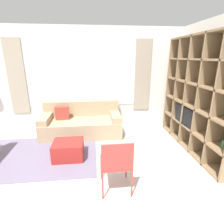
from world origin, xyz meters
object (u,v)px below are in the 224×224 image
at_px(ottoman, 68,150).
at_px(folding_chair, 116,162).
at_px(shelving_unit, 201,96).
at_px(couch_main, 81,123).

xyz_separation_m(ottoman, folding_chair, (0.83, -1.02, 0.34)).
bearing_deg(ottoman, folding_chair, -50.80).
xyz_separation_m(shelving_unit, couch_main, (-2.55, 0.99, -0.89)).
bearing_deg(couch_main, ottoman, -99.64).
xyz_separation_m(shelving_unit, ottoman, (-2.75, -0.17, -1.00)).
bearing_deg(couch_main, shelving_unit, -21.17).
xyz_separation_m(couch_main, ottoman, (-0.20, -1.16, -0.11)).
distance_m(couch_main, ottoman, 1.18).
height_order(shelving_unit, folding_chair, shelving_unit).
height_order(couch_main, ottoman, couch_main).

